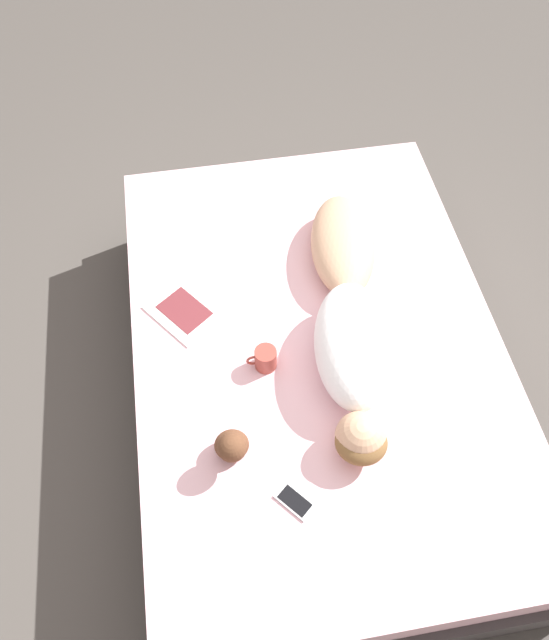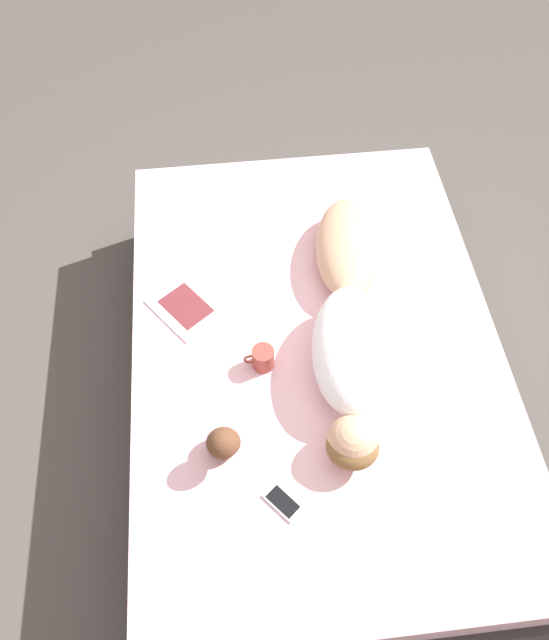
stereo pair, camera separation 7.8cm
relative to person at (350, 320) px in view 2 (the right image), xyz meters
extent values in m
plane|color=#4C4742|center=(0.13, 0.02, -0.59)|extent=(12.00, 12.00, 0.00)
cube|color=#383333|center=(0.13, 0.02, -0.44)|extent=(1.51, 2.18, 0.29)
cube|color=beige|center=(0.13, 0.02, -0.20)|extent=(1.45, 2.12, 0.20)
ellipsoid|color=tan|center=(-0.06, -0.37, -0.02)|extent=(0.35, 0.57, 0.17)
ellipsoid|color=white|center=(0.02, 0.14, 0.01)|extent=(0.37, 0.59, 0.24)
ellipsoid|color=brown|center=(0.08, 0.51, -0.01)|extent=(0.21, 0.20, 0.10)
sphere|color=tan|center=(0.08, 0.48, -0.01)|extent=(0.18, 0.18, 0.18)
cube|color=white|center=(0.46, -0.33, -0.10)|extent=(0.34, 0.36, 0.01)
cube|color=white|center=(0.63, -0.20, -0.10)|extent=(0.34, 0.36, 0.01)
cube|color=maroon|center=(0.63, -0.20, -0.09)|extent=(0.23, 0.24, 0.00)
cylinder|color=#993D33|center=(0.35, 0.10, -0.06)|extent=(0.08, 0.08, 0.10)
cylinder|color=black|center=(0.35, 0.10, -0.01)|extent=(0.07, 0.07, 0.01)
torus|color=#993D33|center=(0.39, 0.10, -0.06)|extent=(0.06, 0.01, 0.06)
cube|color=silver|center=(0.33, 0.64, -0.10)|extent=(0.14, 0.15, 0.01)
cube|color=black|center=(0.33, 0.64, -0.09)|extent=(0.11, 0.12, 0.00)
ellipsoid|color=brown|center=(0.52, 0.43, -0.05)|extent=(0.12, 0.11, 0.10)
sphere|color=brown|center=(0.52, 0.47, 0.03)|extent=(0.10, 0.10, 0.10)
camera|label=1|loc=(0.51, 1.28, 1.99)|focal=35.00mm
camera|label=2|loc=(0.44, 1.29, 1.99)|focal=35.00mm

